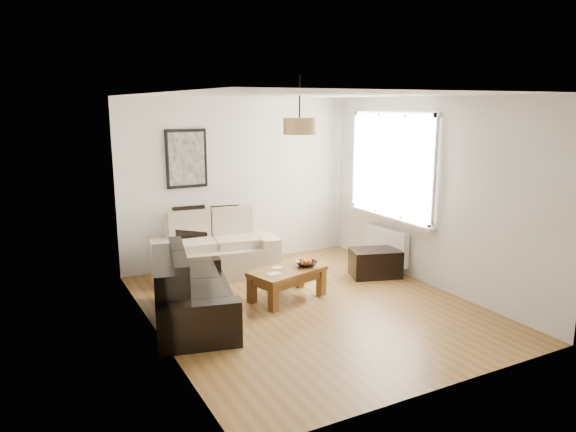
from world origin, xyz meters
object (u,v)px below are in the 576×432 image
loveseat_cream (213,245)px  sofa_leather (192,288)px  ottoman (375,263)px  coffee_table (287,284)px

loveseat_cream → sofa_leather: (-0.80, -1.50, -0.06)m
ottoman → loveseat_cream: bearing=150.2°
sofa_leather → ottoman: (2.88, 0.31, -0.18)m
coffee_table → loveseat_cream: bearing=109.5°
loveseat_cream → ottoman: (2.08, -1.19, -0.25)m
loveseat_cream → coffee_table: 1.51m
sofa_leather → coffee_table: sofa_leather is taller
loveseat_cream → ottoman: 2.40m
loveseat_cream → coffee_table: size_ratio=1.83×
coffee_table → ottoman: 1.59m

